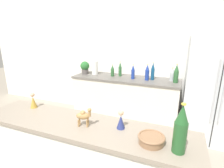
{
  "coord_description": "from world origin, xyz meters",
  "views": [
    {
      "loc": [
        0.69,
        -0.73,
        1.74
      ],
      "look_at": [
        -0.15,
        1.39,
        1.07
      ],
      "focal_mm": 28.0,
      "sensor_mm": 36.0,
      "label": 1
    }
  ],
  "objects_px": {
    "wise_man_figurine_crimson": "(33,101)",
    "back_bottle_1": "(112,71)",
    "back_bottle_2": "(133,72)",
    "wine_bottle": "(181,130)",
    "refrigerator": "(214,91)",
    "camel_figurine": "(84,116)",
    "back_bottle_3": "(153,72)",
    "potted_plant": "(85,67)",
    "back_bottle_0": "(176,74)",
    "fruit_bowl": "(151,139)",
    "back_bottle_4": "(120,69)",
    "back_bottle_6": "(147,73)",
    "paper_towel_roll": "(95,68)",
    "wise_man_figurine_blue": "(121,121)",
    "back_bottle_5": "(172,75)"
  },
  "relations": [
    {
      "from": "paper_towel_roll",
      "to": "back_bottle_5",
      "type": "height_order",
      "value": "paper_towel_roll"
    },
    {
      "from": "potted_plant",
      "to": "back_bottle_0",
      "type": "xyz_separation_m",
      "value": [
        1.8,
        -0.02,
        0.02
      ]
    },
    {
      "from": "back_bottle_2",
      "to": "wine_bottle",
      "type": "bearing_deg",
      "value": -67.46
    },
    {
      "from": "refrigerator",
      "to": "fruit_bowl",
      "type": "height_order",
      "value": "refrigerator"
    },
    {
      "from": "back_bottle_3",
      "to": "wise_man_figurine_crimson",
      "type": "relative_size",
      "value": 2.0
    },
    {
      "from": "refrigerator",
      "to": "back_bottle_6",
      "type": "height_order",
      "value": "refrigerator"
    },
    {
      "from": "fruit_bowl",
      "to": "camel_figurine",
      "type": "xyz_separation_m",
      "value": [
        -0.55,
        0.03,
        0.06
      ]
    },
    {
      "from": "back_bottle_2",
      "to": "back_bottle_3",
      "type": "xyz_separation_m",
      "value": [
        0.35,
        0.07,
        0.03
      ]
    },
    {
      "from": "back_bottle_3",
      "to": "wine_bottle",
      "type": "relative_size",
      "value": 0.96
    },
    {
      "from": "paper_towel_roll",
      "to": "wise_man_figurine_blue",
      "type": "bearing_deg",
      "value": -57.93
    },
    {
      "from": "back_bottle_2",
      "to": "wise_man_figurine_blue",
      "type": "relative_size",
      "value": 1.72
    },
    {
      "from": "back_bottle_1",
      "to": "back_bottle_2",
      "type": "distance_m",
      "value": 0.44
    },
    {
      "from": "back_bottle_5",
      "to": "back_bottle_6",
      "type": "relative_size",
      "value": 0.82
    },
    {
      "from": "back_bottle_3",
      "to": "wise_man_figurine_blue",
      "type": "distance_m",
      "value": 1.98
    },
    {
      "from": "back_bottle_3",
      "to": "fruit_bowl",
      "type": "height_order",
      "value": "back_bottle_3"
    },
    {
      "from": "back_bottle_5",
      "to": "wise_man_figurine_crimson",
      "type": "bearing_deg",
      "value": -122.03
    },
    {
      "from": "refrigerator",
      "to": "wise_man_figurine_blue",
      "type": "bearing_deg",
      "value": -116.5
    },
    {
      "from": "wine_bottle",
      "to": "wise_man_figurine_crimson",
      "type": "xyz_separation_m",
      "value": [
        -1.4,
        0.19,
        -0.09
      ]
    },
    {
      "from": "camel_figurine",
      "to": "back_bottle_1",
      "type": "bearing_deg",
      "value": 105.14
    },
    {
      "from": "back_bottle_4",
      "to": "back_bottle_6",
      "type": "bearing_deg",
      "value": -12.57
    },
    {
      "from": "back_bottle_0",
      "to": "camel_figurine",
      "type": "distance_m",
      "value": 2.1
    },
    {
      "from": "back_bottle_5",
      "to": "camel_figurine",
      "type": "xyz_separation_m",
      "value": [
        -0.57,
        -2.11,
        0.07
      ]
    },
    {
      "from": "back_bottle_6",
      "to": "wise_man_figurine_blue",
      "type": "relative_size",
      "value": 1.88
    },
    {
      "from": "refrigerator",
      "to": "back_bottle_2",
      "type": "distance_m",
      "value": 1.37
    },
    {
      "from": "refrigerator",
      "to": "back_bottle_3",
      "type": "relative_size",
      "value": 5.28
    },
    {
      "from": "wine_bottle",
      "to": "potted_plant",
      "type": "bearing_deg",
      "value": 132.28
    },
    {
      "from": "back_bottle_2",
      "to": "back_bottle_4",
      "type": "distance_m",
      "value": 0.32
    },
    {
      "from": "refrigerator",
      "to": "potted_plant",
      "type": "xyz_separation_m",
      "value": [
        -2.4,
        0.06,
        0.21
      ]
    },
    {
      "from": "refrigerator",
      "to": "camel_figurine",
      "type": "bearing_deg",
      "value": -122.16
    },
    {
      "from": "back_bottle_1",
      "to": "camel_figurine",
      "type": "distance_m",
      "value": 2.12
    },
    {
      "from": "back_bottle_4",
      "to": "back_bottle_3",
      "type": "bearing_deg",
      "value": -5.09
    },
    {
      "from": "back_bottle_4",
      "to": "wise_man_figurine_crimson",
      "type": "distance_m",
      "value": 2.0
    },
    {
      "from": "paper_towel_roll",
      "to": "wise_man_figurine_crimson",
      "type": "relative_size",
      "value": 1.73
    },
    {
      "from": "refrigerator",
      "to": "camel_figurine",
      "type": "height_order",
      "value": "refrigerator"
    },
    {
      "from": "paper_towel_roll",
      "to": "back_bottle_4",
      "type": "distance_m",
      "value": 0.54
    },
    {
      "from": "back_bottle_2",
      "to": "wise_man_figurine_blue",
      "type": "distance_m",
      "value": 1.95
    },
    {
      "from": "paper_towel_roll",
      "to": "fruit_bowl",
      "type": "xyz_separation_m",
      "value": [
        1.5,
        -2.1,
        -0.02
      ]
    },
    {
      "from": "potted_plant",
      "to": "paper_towel_roll",
      "type": "bearing_deg",
      "value": 10.93
    },
    {
      "from": "wise_man_figurine_crimson",
      "to": "back_bottle_1",
      "type": "bearing_deg",
      "value": 86.53
    },
    {
      "from": "fruit_bowl",
      "to": "wise_man_figurine_crimson",
      "type": "height_order",
      "value": "wise_man_figurine_crimson"
    },
    {
      "from": "refrigerator",
      "to": "potted_plant",
      "type": "bearing_deg",
      "value": 178.61
    },
    {
      "from": "back_bottle_4",
      "to": "back_bottle_6",
      "type": "height_order",
      "value": "back_bottle_6"
    },
    {
      "from": "wine_bottle",
      "to": "camel_figurine",
      "type": "bearing_deg",
      "value": 175.27
    },
    {
      "from": "potted_plant",
      "to": "back_bottle_6",
      "type": "distance_m",
      "value": 1.31
    },
    {
      "from": "back_bottle_0",
      "to": "paper_towel_roll",
      "type": "bearing_deg",
      "value": 177.78
    },
    {
      "from": "wine_bottle",
      "to": "camel_figurine",
      "type": "relative_size",
      "value": 2.08
    },
    {
      "from": "back_bottle_3",
      "to": "wise_man_figurine_blue",
      "type": "height_order",
      "value": "back_bottle_3"
    },
    {
      "from": "back_bottle_6",
      "to": "back_bottle_4",
      "type": "bearing_deg",
      "value": 167.43
    },
    {
      "from": "back_bottle_0",
      "to": "wine_bottle",
      "type": "xyz_separation_m",
      "value": [
        0.09,
        -2.06,
        0.09
      ]
    },
    {
      "from": "back_bottle_5",
      "to": "wise_man_figurine_blue",
      "type": "xyz_separation_m",
      "value": [
        -0.27,
        -2.03,
        0.04
      ]
    }
  ]
}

